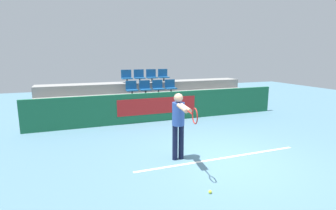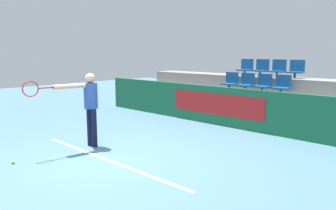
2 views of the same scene
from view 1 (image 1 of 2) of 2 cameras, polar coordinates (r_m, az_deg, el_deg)
name	(u,v)px [view 1 (image 1 of 2)]	position (r m, az deg, el deg)	size (l,w,h in m)	color
ground_plane	(224,161)	(6.74, 12.14, -11.78)	(30.00, 30.00, 0.00)	slate
court_baseline	(221,158)	(6.85, 11.44, -11.31)	(4.51, 0.08, 0.01)	white
barrier_wall	(164,106)	(10.30, -0.85, -0.30)	(10.12, 0.14, 1.13)	#19603D
bleacher_tier_front	(160,112)	(10.90, -1.83, -1.56)	(9.72, 0.97, 0.43)	gray
bleacher_tier_middle	(153,103)	(11.77, -3.38, 0.43)	(9.72, 0.97, 0.86)	gray
bleacher_tier_back	(146,95)	(12.65, -4.72, 2.14)	(9.72, 0.97, 1.30)	gray
stadium_chair_0	(137,102)	(10.67, -6.68, 0.75)	(0.48, 0.37, 0.58)	#333333
stadium_chair_1	(152,101)	(10.83, -3.57, 0.95)	(0.48, 0.37, 0.58)	#333333
stadium_chair_2	(165,100)	(11.02, -0.55, 1.15)	(0.48, 0.37, 0.58)	#333333
stadium_chair_3	(179,99)	(11.24, 2.35, 1.33)	(0.48, 0.37, 0.58)	#333333
stadium_chair_4	(132,88)	(11.54, -7.92, 3.65)	(0.48, 0.37, 0.58)	#333333
stadium_chair_5	(145,88)	(11.69, -5.02, 3.81)	(0.48, 0.37, 0.58)	#333333
stadium_chair_6	(158,87)	(11.86, -2.19, 3.95)	(0.48, 0.37, 0.58)	#333333
stadium_chair_7	(171,86)	(12.07, 0.55, 4.08)	(0.48, 0.37, 0.58)	#333333
stadium_chair_8	(127,77)	(12.44, -8.99, 6.15)	(0.48, 0.37, 0.58)	#333333
stadium_chair_9	(139,76)	(12.58, -6.27, 6.27)	(0.48, 0.37, 0.58)	#333333
stadium_chair_10	(152,76)	(12.74, -3.61, 6.37)	(0.48, 0.37, 0.58)	#333333
stadium_chair_11	(163,75)	(12.93, -1.02, 6.46)	(0.48, 0.37, 0.58)	#333333
tennis_player	(179,120)	(6.30, 2.44, -3.27)	(0.37, 1.57, 1.66)	black
tennis_ball	(210,192)	(5.25, 9.16, -18.15)	(0.07, 0.07, 0.07)	#CCDB33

